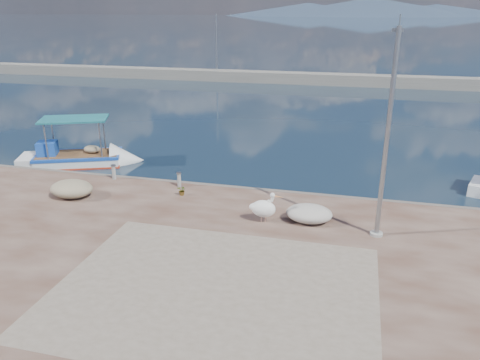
% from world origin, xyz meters
% --- Properties ---
extents(ground, '(1400.00, 1400.00, 0.00)m').
position_xyz_m(ground, '(0.00, 0.00, 0.00)').
color(ground, '#162635').
rests_on(ground, ground).
extents(quay_patch, '(9.00, 7.00, 0.01)m').
position_xyz_m(quay_patch, '(1.00, -3.00, 0.50)').
color(quay_patch, gray).
rests_on(quay_patch, quay).
extents(breakwater, '(120.00, 2.20, 7.50)m').
position_xyz_m(breakwater, '(-0.00, 40.00, 0.60)').
color(breakwater, gray).
rests_on(breakwater, ground).
extents(mountains, '(370.00, 280.00, 22.00)m').
position_xyz_m(mountains, '(4.39, 650.00, 9.51)').
color(mountains, '#28384C').
rests_on(mountains, ground).
extents(boat_left, '(6.51, 4.24, 2.98)m').
position_xyz_m(boat_left, '(-10.06, 7.49, 0.23)').
color(boat_left, white).
rests_on(boat_left, ground).
extents(pelican, '(1.23, 0.62, 1.19)m').
position_xyz_m(pelican, '(1.44, 1.72, 1.06)').
color(pelican, tan).
rests_on(pelican, quay).
extents(lamp_post, '(0.44, 0.96, 7.00)m').
position_xyz_m(lamp_post, '(5.49, 1.66, 3.80)').
color(lamp_post, gray).
rests_on(lamp_post, quay).
extents(bollard_near, '(0.22, 0.22, 0.67)m').
position_xyz_m(bollard_near, '(-2.96, 4.43, 0.86)').
color(bollard_near, gray).
rests_on(bollard_near, quay).
extents(bollard_far, '(0.23, 0.23, 0.70)m').
position_xyz_m(bollard_far, '(-6.26, 4.60, 0.88)').
color(bollard_far, gray).
rests_on(bollard_far, quay).
extents(potted_plant, '(0.48, 0.44, 0.43)m').
position_xyz_m(potted_plant, '(-2.46, 3.49, 0.71)').
color(potted_plant, '#33722D').
rests_on(potted_plant, quay).
extents(net_pile_b, '(1.83, 1.43, 0.71)m').
position_xyz_m(net_pile_b, '(-6.92, 2.20, 0.86)').
color(net_pile_b, '#B9AB8A').
rests_on(net_pile_b, quay).
extents(net_pile_d, '(1.72, 1.29, 0.64)m').
position_xyz_m(net_pile_d, '(3.07, 2.18, 0.82)').
color(net_pile_d, '#BCB7AE').
rests_on(net_pile_d, quay).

